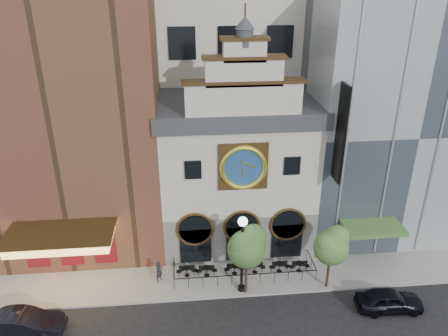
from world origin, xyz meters
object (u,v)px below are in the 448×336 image
Objects in this scene: pedestrian at (159,271)px; tree_left at (247,246)px; bistro_4 at (280,266)px; car_right at (389,300)px; bistro_2 at (235,269)px; car_left at (24,323)px; bistro_3 at (255,267)px; bistro_5 at (299,266)px; bistro_0 at (187,271)px; lamppost at (242,246)px; tree_right at (332,245)px; bistro_1 at (207,271)px.

tree_left reaches higher than pedestrian.
car_right is (6.68, -4.59, 0.16)m from bistro_4.
bistro_2 is 14.83m from car_left.
car_left is (-15.72, -4.50, 0.21)m from bistro_3.
bistro_5 is 5.96m from tree_left.
bistro_4 is 8.11m from car_right.
tree_left reaches higher than bistro_0.
bistro_3 is 1.00× the size of bistro_5.
lamppost is 1.24× the size of tree_right.
car_left is at bearing -162.37° from bistro_2.
tree_right is at bearing 57.03° from car_right.
car_right reaches higher than bistro_2.
tree_left is (-4.42, -1.92, 3.50)m from bistro_5.
car_right is at bearing -41.11° from bistro_5.
car_left is (-24.31, 0.17, 0.04)m from car_right.
bistro_2 is 5.72m from pedestrian.
tree_right reaches higher than bistro_5.
bistro_0 is 10.97m from tree_right.
tree_left reaches higher than bistro_2.
pedestrian is at bearing 148.69° from lamppost.
bistro_1 is 5.62m from bistro_4.
bistro_0 is 1.00× the size of bistro_4.
tree_right reaches higher than bistro_4.
bistro_2 is 1.00× the size of bistro_5.
bistro_2 is at bearing 162.43° from tree_right.
tree_left is at bearing -156.54° from bistro_5.
lamppost reaches higher than car_left.
lamppost is at bearing 149.71° from tree_left.
bistro_2 is 0.26× the size of lamppost.
bistro_2 is 7.65m from tree_right.
tree_left is at bearing -27.30° from bistro_0.
lamppost is (14.41, 2.59, 3.16)m from car_left.
car_left reaches higher than bistro_3.
car_left is at bearing -173.42° from tree_right.
tree_right is at bearing -56.60° from pedestrian.
car_right is 16.47m from pedestrian.
bistro_1 is 0.32× the size of tree_right.
bistro_2 is 1.00× the size of bistro_4.
car_right is 5.33m from tree_right.
tree_right is (12.32, -1.82, 2.82)m from pedestrian.
bistro_0 is 1.00× the size of bistro_1.
bistro_2 is at bearing -179.62° from bistro_3.
bistro_0 is 11.46m from car_left.
bistro_2 is at bearing -45.42° from pedestrian.
tree_left reaches higher than bistro_1.
bistro_2 is 0.93× the size of pedestrian.
tree_right reaches higher than car_right.
pedestrian is at bearing -175.89° from bistro_1.
car_left is 14.98m from lamppost.
lamppost is at bearing -150.26° from bistro_4.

